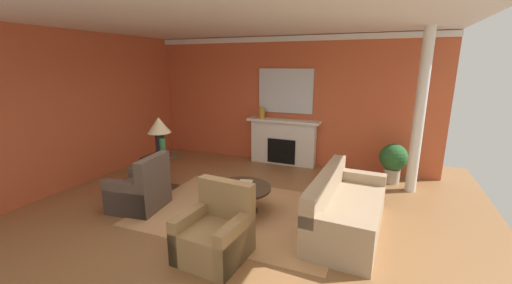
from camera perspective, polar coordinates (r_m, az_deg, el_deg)
name	(u,v)px	position (r m, az deg, el deg)	size (l,w,h in m)	color
ground_plane	(220,214)	(5.41, -6.50, -12.82)	(8.63, 8.63, 0.00)	olive
wall_fireplace	(282,101)	(7.84, 4.69, 7.41)	(7.24, 0.12, 3.08)	#C65633
wall_window	(79,109)	(7.37, -29.42, 5.23)	(0.12, 6.92, 3.08)	#C65633
ceiling_panel	(224,18)	(5.14, -5.79, 21.48)	(7.24, 6.92, 0.06)	white
crown_moulding	(282,39)	(7.74, 4.73, 18.14)	(7.24, 0.08, 0.12)	white
area_rug	(241,211)	(5.45, -2.68, -12.44)	(3.28, 2.36, 0.01)	tan
fireplace	(283,143)	(7.79, 4.91, -0.17)	(1.80, 0.35, 1.12)	white
mantel_mirror	(286,91)	(7.70, 5.38, 9.20)	(1.35, 0.04, 1.06)	silver
sofa	(345,211)	(4.99, 15.81, -11.90)	(1.00, 2.14, 0.85)	tan
armchair_near_window	(141,191)	(5.80, -20.18, -8.42)	(0.89, 0.89, 0.95)	brown
armchair_facing_fireplace	(215,234)	(4.23, -7.37, -16.28)	(0.86, 0.86, 0.95)	#9E7A4C
coffee_table	(241,193)	(5.31, -2.72, -9.26)	(1.00, 1.00, 0.45)	#3D2D1E
side_table	(162,170)	(6.48, -16.63, -4.88)	(0.56, 0.56, 0.70)	#3D2D1E
table_lamp	(159,129)	(6.27, -17.15, 2.28)	(0.44, 0.44, 0.75)	black
vase_mantel_left	(262,113)	(7.78, 1.03, 5.29)	(0.15, 0.15, 0.27)	#B7892D
vase_on_side_table	(163,148)	(6.16, -16.55, -1.10)	(0.11, 0.11, 0.38)	#33703D
book_red_cover	(240,187)	(5.18, -2.89, -8.19)	(0.18, 0.18, 0.05)	navy
book_art_folio	(246,183)	(5.24, -1.84, -7.35)	(0.22, 0.18, 0.04)	tan
potted_plant	(393,160)	(7.13, 23.62, -3.00)	(0.56, 0.56, 0.83)	#BCB29E
column_white	(420,113)	(6.60, 27.52, 4.64)	(0.20, 0.20, 3.08)	white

